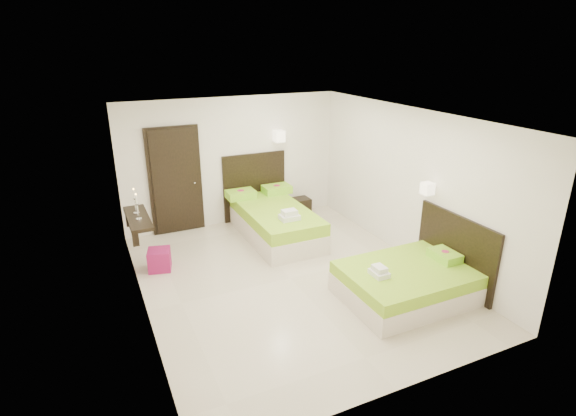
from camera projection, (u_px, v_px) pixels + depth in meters
name	position (u px, v px, depth m)	size (l,w,h in m)	color
floor	(290.00, 278.00, 7.27)	(5.50, 5.50, 0.00)	beige
bed_single	(274.00, 219.00, 8.77)	(1.37, 2.29, 1.89)	beige
bed_double	(410.00, 280.00, 6.67)	(1.86, 1.58, 1.53)	beige
nightstand	(301.00, 206.00, 9.96)	(0.39, 0.34, 0.34)	black
ottoman	(159.00, 260.00, 7.50)	(0.36, 0.36, 0.36)	#85114A
door	(176.00, 181.00, 8.72)	(1.02, 0.15, 2.14)	black
console_shelf	(137.00, 218.00, 7.52)	(0.35, 1.20, 0.78)	black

